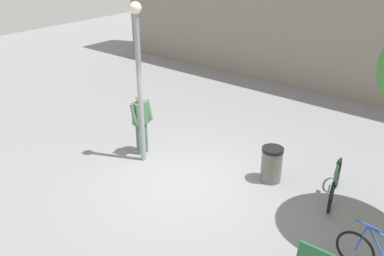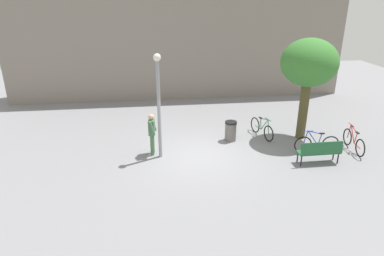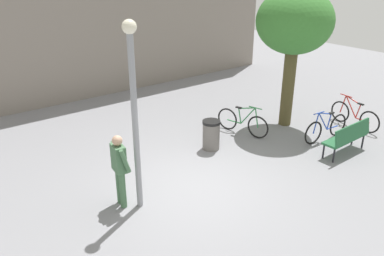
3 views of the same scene
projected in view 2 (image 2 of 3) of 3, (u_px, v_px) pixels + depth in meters
name	position (u px, v px, depth m)	size (l,w,h in m)	color
ground_plane	(198.00, 155.00, 13.47)	(36.00, 36.00, 0.00)	gray
building_facade	(178.00, 39.00, 20.18)	(19.61, 2.00, 6.83)	gray
lamppost	(159.00, 98.00, 12.50)	(0.28, 0.28, 4.00)	gray
person_by_lamppost	(152.00, 131.00, 13.23)	(0.34, 0.61, 1.67)	#47704C
park_bench	(320.00, 151.00, 12.60)	(1.60, 0.49, 0.92)	#236038
plaza_tree	(309.00, 64.00, 13.93)	(2.31, 2.31, 4.30)	brown
bicycle_green	(262.00, 129.00, 15.07)	(0.50, 1.77, 0.97)	black
bicycle_red	(354.00, 141.00, 13.78)	(0.22, 1.81, 0.97)	black
bicycle_blue	(316.00, 144.00, 13.55)	(1.81, 0.20, 0.97)	black
trash_bin	(231.00, 131.00, 14.68)	(0.51, 0.51, 0.86)	#66605B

